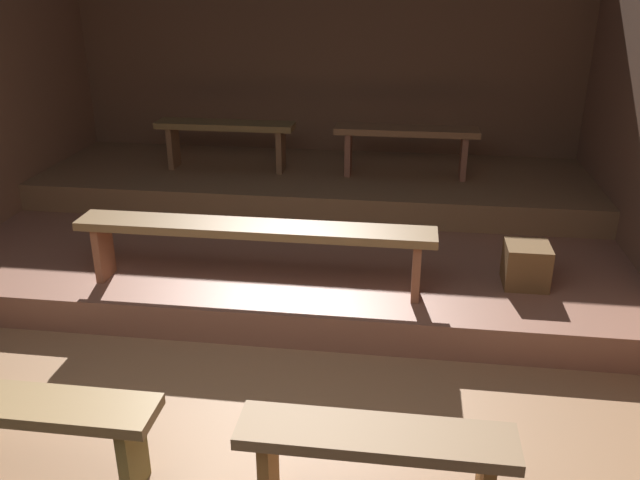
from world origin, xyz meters
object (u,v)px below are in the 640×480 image
(bench_floor_right, at_px, (375,450))
(bench_middle_left, at_px, (226,133))
(wooden_crate_lower, at_px, (526,265))
(bench_middle_right, at_px, (406,138))
(bench_lower_center, at_px, (254,235))
(bench_floor_left, at_px, (31,419))

(bench_floor_right, bearing_deg, bench_middle_left, 114.19)
(bench_floor_right, distance_m, wooden_crate_lower, 2.09)
(wooden_crate_lower, bearing_deg, bench_middle_right, 117.49)
(bench_lower_center, relative_size, bench_middle_right, 1.86)
(bench_middle_right, bearing_deg, wooden_crate_lower, -62.51)
(bench_middle_left, distance_m, wooden_crate_lower, 2.95)
(bench_lower_center, distance_m, bench_middle_right, 2.09)
(bench_lower_center, xyz_separation_m, bench_middle_right, (0.93, 1.87, 0.20))
(bench_floor_right, bearing_deg, wooden_crate_lower, 65.11)
(bench_middle_right, bearing_deg, bench_lower_center, -116.44)
(bench_middle_left, bearing_deg, bench_lower_center, -69.75)
(bench_floor_right, bearing_deg, bench_middle_right, 89.21)
(bench_floor_right, distance_m, bench_middle_right, 3.52)
(bench_floor_left, relative_size, bench_lower_center, 0.50)
(bench_lower_center, bearing_deg, bench_middle_left, 110.25)
(bench_floor_left, bearing_deg, wooden_crate_lower, 38.28)
(bench_floor_left, distance_m, bench_floor_right, 1.52)
(bench_floor_right, bearing_deg, bench_floor_left, 180.00)
(bench_floor_right, xyz_separation_m, bench_middle_left, (-1.57, 3.49, 0.46))
(bench_middle_right, relative_size, wooden_crate_lower, 4.38)
(bench_floor_right, xyz_separation_m, bench_middle_right, (0.05, 3.49, 0.46))
(bench_floor_left, xyz_separation_m, bench_middle_left, (-0.05, 3.49, 0.46))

